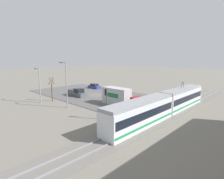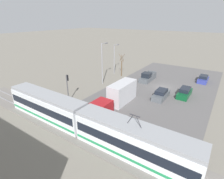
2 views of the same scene
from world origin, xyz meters
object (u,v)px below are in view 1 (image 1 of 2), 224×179
object	(u,v)px
traffic_light_pole	(106,100)
street_lamp_mid_block	(66,82)
sedan_car_2	(115,91)
pickup_truck	(77,93)
sedan_car_1	(94,86)
sedan_car_0	(115,94)
street_lamp_near_crossing	(39,83)
street_tree	(52,90)
light_rail_tram	(165,104)
box_truck	(122,98)

from	to	relation	value
traffic_light_pole	street_lamp_mid_block	world-z (taller)	street_lamp_mid_block
sedan_car_2	street_lamp_mid_block	distance (m)	16.83
pickup_truck	street_lamp_mid_block	bearing A→B (deg)	43.81
pickup_truck	street_lamp_mid_block	world-z (taller)	street_lamp_mid_block
sedan_car_1	traffic_light_pole	distance (m)	28.87
sedan_car_0	street_lamp_near_crossing	distance (m)	16.89
street_tree	street_lamp_near_crossing	bearing A→B (deg)	-14.75
street_tree	street_lamp_mid_block	xyz separation A→B (m)	(0.58, 6.67, 2.45)
light_rail_tram	sedan_car_0	xyz separation A→B (m)	(-4.38, -14.92, -1.08)
sedan_car_1	traffic_light_pole	xyz separation A→B (m)	(17.17, 23.09, 2.37)
sedan_car_1	street_lamp_near_crossing	xyz separation A→B (m)	(19.43, 5.62, 3.52)
sedan_car_2	pickup_truck	bearing A→B (deg)	154.92
light_rail_tram	pickup_truck	distance (m)	22.28
light_rail_tram	sedan_car_0	distance (m)	15.59
sedan_car_0	sedan_car_1	world-z (taller)	sedan_car_0
box_truck	street_lamp_mid_block	world-z (taller)	street_lamp_mid_block
pickup_truck	street_tree	distance (m)	6.84
box_truck	street_tree	distance (m)	15.28
sedan_car_0	street_tree	xyz separation A→B (m)	(12.28, -7.04, 1.70)
light_rail_tram	street_lamp_near_crossing	world-z (taller)	street_lamp_near_crossing
traffic_light_pole	street_lamp_near_crossing	xyz separation A→B (m)	(2.25, -17.47, 1.15)
sedan_car_2	street_lamp_near_crossing	xyz separation A→B (m)	(17.86, -4.51, 3.46)
box_truck	sedan_car_1	distance (m)	21.90
pickup_truck	traffic_light_pole	xyz separation A→B (m)	(6.76, 17.11, 2.23)
street_lamp_mid_block	sedan_car_1	bearing A→B (deg)	-143.78
sedan_car_0	traffic_light_pole	xyz separation A→B (m)	(12.39, 9.80, 2.32)
sedan_car_2	street_lamp_near_crossing	bearing A→B (deg)	165.84
sedan_car_2	street_tree	size ratio (longest dim) A/B	0.89
sedan_car_1	street_lamp_mid_block	world-z (taller)	street_lamp_mid_block
street_tree	sedan_car_2	bearing A→B (deg)	165.93
box_truck	sedan_car_1	size ratio (longest dim) A/B	2.34
light_rail_tram	sedan_car_2	size ratio (longest dim) A/B	5.58
sedan_car_2	traffic_light_pole	xyz separation A→B (m)	(15.61, 12.97, 2.31)
street_tree	sedan_car_1	bearing A→B (deg)	-159.90
light_rail_tram	sedan_car_0	bearing A→B (deg)	-106.34
sedan_car_2	street_lamp_near_crossing	size ratio (longest dim) A/B	0.66
box_truck	street_lamp_mid_block	distance (m)	10.88
sedan_car_1	box_truck	bearing A→B (deg)	63.68
sedan_car_0	street_tree	distance (m)	14.26
sedan_car_2	street_lamp_mid_block	bearing A→B (deg)	-170.15
light_rail_tram	sedan_car_1	world-z (taller)	light_rail_tram
pickup_truck	sedan_car_1	xyz separation A→B (m)	(-10.41, -5.99, -0.14)
street_tree	street_lamp_near_crossing	distance (m)	3.02
sedan_car_1	street_lamp_near_crossing	world-z (taller)	street_lamp_near_crossing
sedan_car_2	traffic_light_pole	bearing A→B (deg)	-140.28
sedan_car_0	light_rail_tram	bearing A→B (deg)	-106.34
sedan_car_2	street_lamp_near_crossing	world-z (taller)	street_lamp_near_crossing
street_tree	street_lamp_mid_block	world-z (taller)	street_lamp_mid_block
sedan_car_0	traffic_light_pole	size ratio (longest dim) A/B	1.01
light_rail_tram	street_tree	bearing A→B (deg)	-70.21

